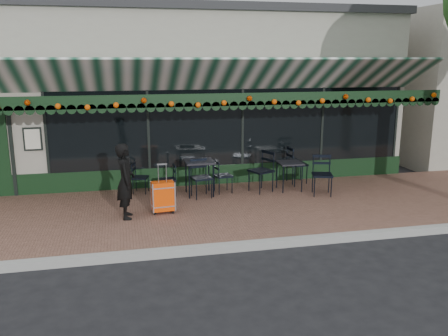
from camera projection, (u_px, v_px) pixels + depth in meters
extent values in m
plane|color=black|center=(222.00, 250.00, 8.49)|extent=(80.00, 80.00, 0.00)
cube|color=brown|center=(203.00, 212.00, 10.37)|extent=(18.00, 4.00, 0.15)
cube|color=#9E9E99|center=(223.00, 248.00, 8.39)|extent=(18.00, 0.16, 0.15)
cube|color=gray|center=(170.00, 92.00, 15.58)|extent=(12.00, 8.00, 4.50)
cube|color=black|center=(235.00, 126.00, 12.15)|extent=(9.20, 0.04, 2.00)
cube|color=silver|center=(33.00, 139.00, 11.11)|extent=(0.42, 0.04, 0.55)
cube|color=black|center=(198.00, 100.00, 10.32)|extent=(12.00, 0.03, 0.28)
cylinder|color=orange|center=(198.00, 101.00, 10.27)|extent=(11.60, 0.12, 0.12)
imported|color=black|center=(126.00, 181.00, 9.59)|extent=(0.37, 0.57, 1.55)
cube|color=#F44607|center=(163.00, 196.00, 9.97)|extent=(0.49, 0.30, 0.62)
cube|color=black|center=(163.00, 211.00, 10.05)|extent=(0.49, 0.30, 0.06)
cube|color=silver|center=(162.00, 173.00, 9.86)|extent=(0.21, 0.05, 0.38)
cube|color=black|center=(290.00, 163.00, 11.64)|extent=(0.58, 0.58, 0.04)
cylinder|color=black|center=(283.00, 180.00, 11.44)|extent=(0.03, 0.03, 0.67)
cylinder|color=black|center=(302.00, 179.00, 11.54)|extent=(0.03, 0.03, 0.67)
cylinder|color=black|center=(277.00, 175.00, 11.90)|extent=(0.03, 0.03, 0.67)
cylinder|color=black|center=(295.00, 174.00, 12.00)|extent=(0.03, 0.03, 0.67)
cube|color=black|center=(199.00, 161.00, 11.22)|extent=(0.68, 0.68, 0.05)
cylinder|color=black|center=(189.00, 182.00, 10.99)|extent=(0.03, 0.03, 0.79)
cylinder|color=black|center=(213.00, 181.00, 11.11)|extent=(0.03, 0.03, 0.79)
cylinder|color=black|center=(186.00, 176.00, 11.53)|extent=(0.03, 0.03, 0.79)
cylinder|color=black|center=(209.00, 175.00, 11.65)|extent=(0.03, 0.03, 0.79)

